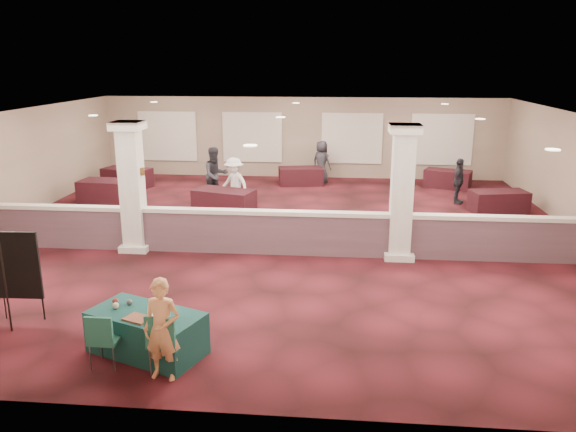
# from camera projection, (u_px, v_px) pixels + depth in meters

# --- Properties ---
(ground) EXTENTS (16.00, 16.00, 0.00)m
(ground) POSITION_uv_depth(u_px,v_px,m) (281.00, 235.00, 15.25)
(ground) COLOR #4D131A
(ground) RESTS_ON ground
(wall_back) EXTENTS (16.00, 0.04, 3.20)m
(wall_back) POSITION_uv_depth(u_px,v_px,m) (302.00, 138.00, 22.50)
(wall_back) COLOR #816A59
(wall_back) RESTS_ON ground
(wall_front) EXTENTS (16.00, 0.04, 3.20)m
(wall_front) POSITION_uv_depth(u_px,v_px,m) (215.00, 304.00, 7.15)
(wall_front) COLOR #816A59
(wall_front) RESTS_ON ground
(ceiling) EXTENTS (16.00, 16.00, 0.02)m
(ceiling) POSITION_uv_depth(u_px,v_px,m) (281.00, 117.00, 14.39)
(ceiling) COLOR white
(ceiling) RESTS_ON wall_back
(partition_wall) EXTENTS (15.60, 0.28, 1.10)m
(partition_wall) POSITION_uv_depth(u_px,v_px,m) (275.00, 232.00, 13.66)
(partition_wall) COLOR #4E353E
(partition_wall) RESTS_ON ground
(column_left) EXTENTS (0.72, 0.72, 3.20)m
(column_left) POSITION_uv_depth(u_px,v_px,m) (132.00, 186.00, 13.68)
(column_left) COLOR white
(column_left) RESTS_ON ground
(column_right) EXTENTS (0.72, 0.72, 3.20)m
(column_right) POSITION_uv_depth(u_px,v_px,m) (402.00, 191.00, 13.11)
(column_right) COLOR white
(column_right) RESTS_ON ground
(sconce_left) EXTENTS (0.12, 0.12, 0.18)m
(sconce_left) POSITION_uv_depth(u_px,v_px,m) (120.00, 171.00, 13.61)
(sconce_left) COLOR brown
(sconce_left) RESTS_ON column_left
(sconce_right) EXTENTS (0.12, 0.12, 0.18)m
(sconce_right) POSITION_uv_depth(u_px,v_px,m) (142.00, 171.00, 13.56)
(sconce_right) COLOR brown
(sconce_right) RESTS_ON column_left
(near_table) EXTENTS (2.03, 1.52, 0.70)m
(near_table) POSITION_uv_depth(u_px,v_px,m) (147.00, 333.00, 9.05)
(near_table) COLOR #0F3938
(near_table) RESTS_ON ground
(conf_chair_main) EXTENTS (0.55, 0.55, 0.98)m
(conf_chair_main) POSITION_uv_depth(u_px,v_px,m) (164.00, 339.00, 8.38)
(conf_chair_main) COLOR #1C5447
(conf_chair_main) RESTS_ON ground
(conf_chair_side) EXTENTS (0.46, 0.46, 0.90)m
(conf_chair_side) POSITION_uv_depth(u_px,v_px,m) (103.00, 336.00, 8.56)
(conf_chair_side) COLOR #1C5447
(conf_chair_side) RESTS_ON ground
(easel_board) EXTENTS (1.03, 0.53, 1.75)m
(easel_board) POSITION_uv_depth(u_px,v_px,m) (12.00, 266.00, 9.82)
(easel_board) COLOR black
(easel_board) RESTS_ON ground
(woman) EXTENTS (0.60, 0.44, 1.57)m
(woman) POSITION_uv_depth(u_px,v_px,m) (162.00, 329.00, 8.22)
(woman) COLOR #FBB06D
(woman) RESTS_ON ground
(far_table_front_left) EXTENTS (2.00, 1.12, 0.78)m
(far_table_front_left) POSITION_uv_depth(u_px,v_px,m) (110.00, 192.00, 18.56)
(far_table_front_left) COLOR black
(far_table_front_left) RESTS_ON ground
(far_table_front_center) EXTENTS (2.03, 1.41, 0.75)m
(far_table_front_center) POSITION_uv_depth(u_px,v_px,m) (224.00, 202.00, 17.37)
(far_table_front_center) COLOR black
(far_table_front_center) RESTS_ON ground
(far_table_front_right) EXTENTS (1.83, 1.15, 0.69)m
(far_table_front_right) POSITION_uv_depth(u_px,v_px,m) (499.00, 202.00, 17.46)
(far_table_front_right) COLOR black
(far_table_front_right) RESTS_ON ground
(far_table_back_left) EXTENTS (1.93, 1.32, 0.72)m
(far_table_back_left) POSITION_uv_depth(u_px,v_px,m) (127.00, 178.00, 20.98)
(far_table_back_left) COLOR black
(far_table_back_left) RESTS_ON ground
(far_table_back_center) EXTENTS (1.77, 1.11, 0.67)m
(far_table_back_center) POSITION_uv_depth(u_px,v_px,m) (301.00, 176.00, 21.39)
(far_table_back_center) COLOR black
(far_table_back_center) RESTS_ON ground
(far_table_back_right) EXTENTS (1.83, 1.37, 0.67)m
(far_table_back_right) POSITION_uv_depth(u_px,v_px,m) (448.00, 179.00, 20.90)
(far_table_back_right) COLOR black
(far_table_back_right) RESTS_ON ground
(attendee_a) EXTENTS (1.01, 0.93, 1.85)m
(attendee_a) POSITION_uv_depth(u_px,v_px,m) (216.00, 175.00, 18.56)
(attendee_a) COLOR black
(attendee_a) RESTS_ON ground
(attendee_b) EXTENTS (1.16, 0.97, 1.66)m
(attendee_b) POSITION_uv_depth(u_px,v_px,m) (234.00, 184.00, 17.70)
(attendee_b) COLOR beige
(attendee_b) RESTS_ON ground
(attendee_c) EXTENTS (0.76, 0.98, 1.51)m
(attendee_c) POSITION_uv_depth(u_px,v_px,m) (458.00, 181.00, 18.48)
(attendee_c) COLOR black
(attendee_c) RESTS_ON ground
(attendee_d) EXTENTS (0.91, 0.79, 1.62)m
(attendee_d) POSITION_uv_depth(u_px,v_px,m) (322.00, 162.00, 21.67)
(attendee_d) COLOR black
(attendee_d) RESTS_ON ground
(laptop_base) EXTENTS (0.38, 0.32, 0.02)m
(laptop_base) POSITION_uv_depth(u_px,v_px,m) (158.00, 317.00, 8.79)
(laptop_base) COLOR silver
(laptop_base) RESTS_ON near_table
(laptop_screen) EXTENTS (0.30, 0.13, 0.21)m
(laptop_screen) POSITION_uv_depth(u_px,v_px,m) (162.00, 308.00, 8.85)
(laptop_screen) COLOR silver
(laptop_screen) RESTS_ON near_table
(screen_glow) EXTENTS (0.27, 0.11, 0.18)m
(screen_glow) POSITION_uv_depth(u_px,v_px,m) (162.00, 309.00, 8.85)
(screen_glow) COLOR silver
(screen_glow) RESTS_ON near_table
(knitting) EXTENTS (0.46, 0.41, 0.03)m
(knitting) POSITION_uv_depth(u_px,v_px,m) (137.00, 318.00, 8.73)
(knitting) COLOR #B0491C
(knitting) RESTS_ON near_table
(yarn_cream) EXTENTS (0.11, 0.11, 0.11)m
(yarn_cream) POSITION_uv_depth(u_px,v_px,m) (116.00, 306.00, 9.09)
(yarn_cream) COLOR beige
(yarn_cream) RESTS_ON near_table
(yarn_red) EXTENTS (0.10, 0.10, 0.10)m
(yarn_red) POSITION_uv_depth(u_px,v_px,m) (115.00, 301.00, 9.28)
(yarn_red) COLOR maroon
(yarn_red) RESTS_ON near_table
(yarn_grey) EXTENTS (0.10, 0.10, 0.10)m
(yarn_grey) POSITION_uv_depth(u_px,v_px,m) (129.00, 302.00, 9.23)
(yarn_grey) COLOR #535258
(yarn_grey) RESTS_ON near_table
(scissors) EXTENTS (0.12, 0.07, 0.01)m
(scissors) POSITION_uv_depth(u_px,v_px,m) (166.00, 327.00, 8.46)
(scissors) COLOR red
(scissors) RESTS_ON near_table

